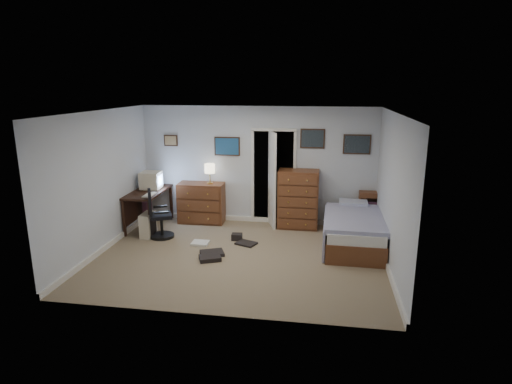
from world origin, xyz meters
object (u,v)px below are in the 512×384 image
at_px(office_chair, 158,219).
at_px(tall_dresser, 298,199).
at_px(computer_desk, 144,199).
at_px(bed, 353,229).
at_px(low_dresser, 202,203).

xyz_separation_m(office_chair, tall_dresser, (2.66, 1.06, 0.24)).
distance_m(computer_desk, office_chair, 0.83).
bearing_deg(computer_desk, office_chair, -49.38).
relative_size(computer_desk, bed, 0.67).
bearing_deg(tall_dresser, office_chair, -158.39).
distance_m(low_dresser, bed, 3.31).
relative_size(computer_desk, tall_dresser, 1.12).
bearing_deg(low_dresser, computer_desk, -157.37).
bearing_deg(tall_dresser, computer_desk, -171.87).
distance_m(computer_desk, low_dresser, 1.22).
bearing_deg(bed, computer_desk, 175.51).
distance_m(low_dresser, tall_dresser, 2.10).
distance_m(office_chair, tall_dresser, 2.87).
height_order(computer_desk, office_chair, office_chair).
xyz_separation_m(computer_desk, bed, (4.28, -0.44, -0.29)).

